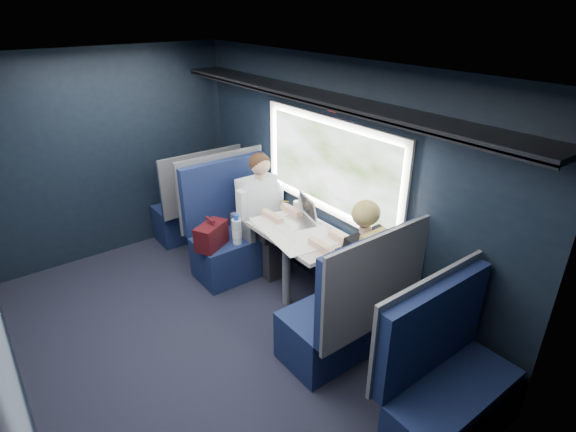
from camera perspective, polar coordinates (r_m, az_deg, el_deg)
ground at (r=4.20m, az=-10.21°, el=-15.12°), size 2.80×4.20×0.01m
room_shell at (r=3.44m, az=-11.77°, el=4.10°), size 3.00×4.40×2.40m
table at (r=4.27m, az=1.42°, el=-3.00°), size 0.62×1.00×0.74m
seat_bay_near at (r=4.92m, az=-6.74°, el=-2.24°), size 1.09×0.62×1.26m
seat_bay_far at (r=3.76m, az=7.62°, el=-12.27°), size 1.04×0.62×1.26m
seat_row_front at (r=5.68m, az=-11.40°, el=1.23°), size 1.04×0.51×1.16m
seat_row_back at (r=3.35m, az=19.27°, el=-19.57°), size 1.04×0.51×1.16m
man at (r=4.78m, az=-3.13°, el=1.03°), size 0.53×0.56×1.32m
woman at (r=3.83m, az=8.85°, el=-5.89°), size 0.53×0.56×1.32m
papers at (r=4.27m, az=1.02°, el=-1.73°), size 0.72×0.95×0.01m
laptop at (r=4.41m, az=1.92°, el=0.15°), size 0.34×0.40×0.26m
bottle_small at (r=4.60m, az=1.71°, el=1.66°), size 0.07×0.07×0.23m
cup at (r=4.67m, az=1.09°, el=1.35°), size 0.07×0.07×0.09m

